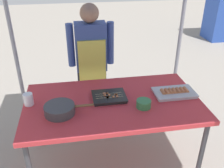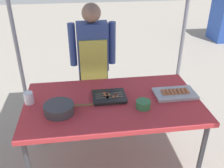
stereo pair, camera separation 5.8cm
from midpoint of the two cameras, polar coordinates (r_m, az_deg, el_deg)
The scene contains 8 objects.
ground_plane at distance 2.75m, azimuth -0.45°, elevation -17.22°, with size 18.00×18.00×0.00m, color gray.
stall_table at distance 2.31m, azimuth -0.51°, elevation -5.02°, with size 1.60×0.90×0.75m.
tray_grilled_sausages at distance 2.44m, azimuth 13.42°, elevation -1.90°, with size 0.39×0.24×0.05m.
tray_meat_skewers at distance 2.31m, azimuth -1.38°, elevation -2.93°, with size 0.31×0.25×0.04m.
cooking_wok at distance 2.14m, azimuth -12.62°, elevation -5.63°, with size 0.42×0.26×0.08m.
condiment_bowl at distance 2.19m, azimuth 6.51°, elevation -4.54°, with size 0.13×0.13×0.07m, color #33723F.
drink_cup_near_edge at distance 2.33m, azimuth -19.28°, elevation -3.33°, with size 0.08×0.08×0.11m, color white.
vendor_woman at distance 2.86m, azimuth -5.33°, elevation 5.74°, with size 0.52×0.22×1.49m.
Camera 1 is at (-0.33, -1.90, 1.97)m, focal length 39.92 mm.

